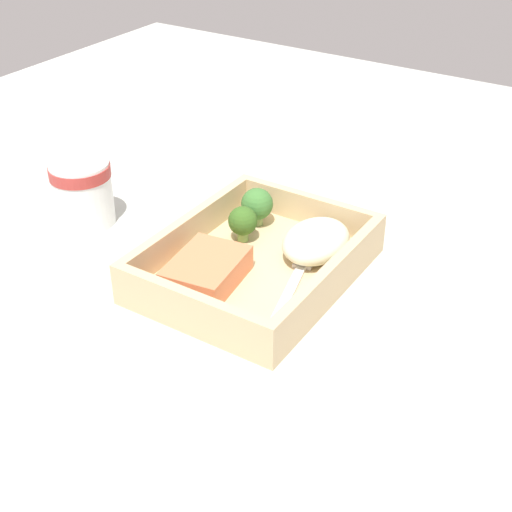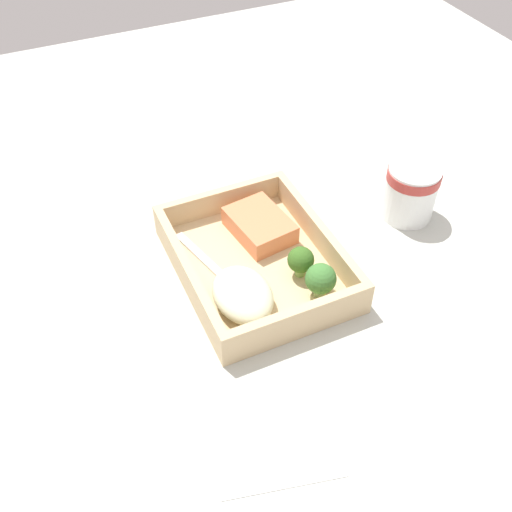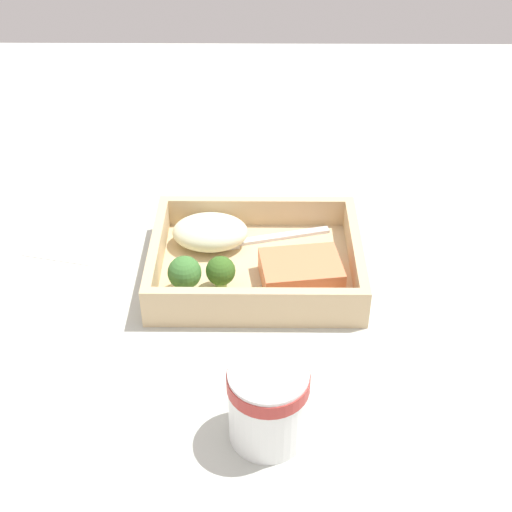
# 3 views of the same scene
# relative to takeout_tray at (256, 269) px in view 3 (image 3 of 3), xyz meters

# --- Properties ---
(ground_plane) EXTENTS (1.60, 1.60, 0.02)m
(ground_plane) POSITION_rel_takeout_tray_xyz_m (0.00, 0.00, -0.02)
(ground_plane) COLOR #B9BDB4
(takeout_tray) EXTENTS (0.26, 0.20, 0.01)m
(takeout_tray) POSITION_rel_takeout_tray_xyz_m (0.00, 0.00, 0.00)
(takeout_tray) COLOR #D0B486
(takeout_tray) RESTS_ON ground_plane
(tray_rim) EXTENTS (0.26, 0.20, 0.04)m
(tray_rim) POSITION_rel_takeout_tray_xyz_m (0.00, 0.00, 0.03)
(tray_rim) COLOR #D0B486
(tray_rim) RESTS_ON takeout_tray
(salmon_fillet) EXTENTS (0.10, 0.08, 0.03)m
(salmon_fillet) POSITION_rel_takeout_tray_xyz_m (-0.05, 0.03, 0.02)
(salmon_fillet) COLOR #E57E51
(salmon_fillet) RESTS_ON takeout_tray
(mashed_potatoes) EXTENTS (0.10, 0.07, 0.04)m
(mashed_potatoes) POSITION_rel_takeout_tray_xyz_m (0.06, -0.05, 0.03)
(mashed_potatoes) COLOR beige
(mashed_potatoes) RESTS_ON takeout_tray
(broccoli_floret_1) EXTENTS (0.04, 0.04, 0.05)m
(broccoli_floret_1) POSITION_rel_takeout_tray_xyz_m (0.08, 0.05, 0.03)
(broccoli_floret_1) COLOR #7D9B5A
(broccoli_floret_1) RESTS_ON takeout_tray
(broccoli_floret_2) EXTENTS (0.04, 0.04, 0.04)m
(broccoli_floret_2) POSITION_rel_takeout_tray_xyz_m (0.04, 0.05, 0.03)
(broccoli_floret_2) COLOR #7BA451
(broccoli_floret_2) RESTS_ON takeout_tray
(fork) EXTENTS (0.16, 0.06, 0.00)m
(fork) POSITION_rel_takeout_tray_xyz_m (-0.01, -0.05, 0.01)
(fork) COLOR silver
(fork) RESTS_ON takeout_tray
(paper_cup) EXTENTS (0.08, 0.08, 0.08)m
(paper_cup) POSITION_rel_takeout_tray_xyz_m (-0.01, 0.25, 0.04)
(paper_cup) COLOR white
(paper_cup) RESTS_ON ground_plane
(receipt_slip) EXTENTS (0.12, 0.15, 0.00)m
(receipt_slip) POSITION_rel_takeout_tray_xyz_m (0.25, -0.09, -0.00)
(receipt_slip) COLOR white
(receipt_slip) RESTS_ON ground_plane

